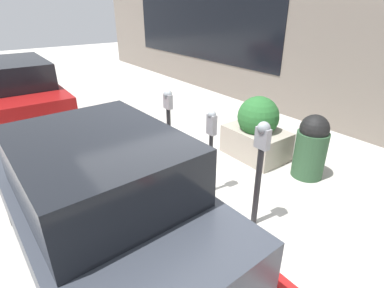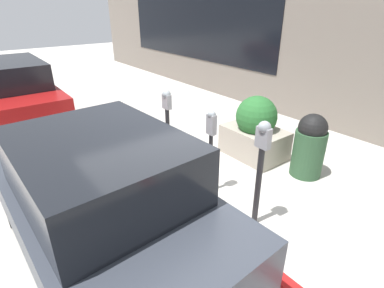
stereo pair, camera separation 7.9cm
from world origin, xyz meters
name	(u,v)px [view 2 (the right image)]	position (x,y,z in m)	size (l,w,h in m)	color
ground_plane	(186,199)	(0.00, 0.00, 0.00)	(40.00, 40.00, 0.00)	beige
curb_strip	(182,200)	(0.00, 0.08, 0.02)	(24.50, 0.16, 0.04)	red
building_facade	(356,42)	(0.00, -4.47, 2.03)	(24.50, 0.17, 4.04)	slate
parking_meter_nearest	(261,159)	(-1.02, -0.43, 1.00)	(0.19, 0.16, 1.50)	#232326
parking_meter_second	(211,139)	(-0.05, -0.44, 0.93)	(0.14, 0.12, 1.37)	#232326
parking_meter_middle	(167,117)	(1.06, -0.39, 0.96)	(0.18, 0.15, 1.44)	#232326
planter_box	(255,130)	(0.37, -1.95, 0.54)	(1.19, 0.81, 1.21)	#A39989
parked_car_middle	(101,195)	(-0.23, 1.37, 0.79)	(3.89, 1.91, 1.54)	#383D47
parked_car_rear	(5,92)	(5.37, 1.51, 0.80)	(4.42, 2.08, 1.54)	maroon
trash_bin	(310,145)	(-0.69, -2.12, 0.56)	(0.53, 0.53, 1.13)	#2D5133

